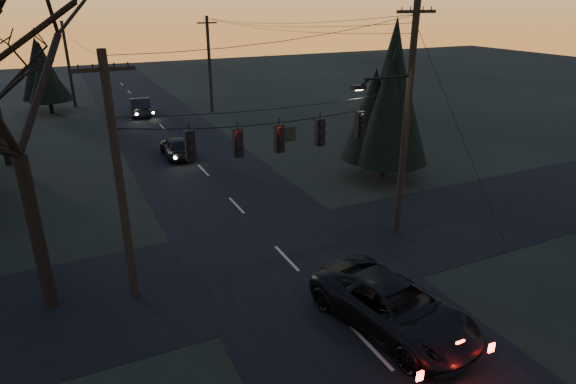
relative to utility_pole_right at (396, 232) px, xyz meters
name	(u,v)px	position (x,y,z in m)	size (l,w,h in m)	color
main_road	(213,181)	(-5.50, 10.00, 0.01)	(8.00, 120.00, 0.02)	black
cross_road	(287,258)	(-5.50, 0.00, 0.01)	(60.00, 7.00, 0.02)	black
utility_pole_right	(396,232)	(0.00, 0.00, 0.00)	(5.00, 0.30, 10.00)	black
utility_pole_left	(135,295)	(-11.50, 0.00, 0.00)	(1.80, 0.30, 8.50)	black
utility_pole_far_r	(212,112)	(0.00, 28.00, 0.00)	(1.80, 0.30, 8.50)	black
utility_pole_far_l	(76,107)	(-11.50, 36.00, 0.00)	(0.30, 0.30, 8.00)	black
span_signal_assembly	(280,136)	(-5.74, 0.00, 5.19)	(11.50, 0.44, 1.65)	black
bare_tree_left	(4,82)	(-14.21, 0.58, 7.63)	(10.90, 10.90, 10.91)	black
evergreen_right	(388,100)	(3.93, 6.49, 4.56)	(4.29, 4.29, 7.94)	black
evergreen_dist	(45,74)	(-13.64, 33.90, 3.56)	(4.05, 4.05, 5.94)	black
suv_near	(393,306)	(-4.33, -5.45, 0.80)	(2.66, 5.76, 1.60)	black
sedan_oncoming_a	(176,147)	(-6.30, 15.55, 0.69)	(1.63, 4.05, 1.38)	black
sedan_oncoming_b	(140,106)	(-6.30, 29.43, 0.78)	(1.66, 4.76, 1.57)	black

